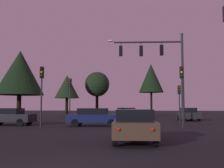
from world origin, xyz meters
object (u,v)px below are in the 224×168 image
object	(u,v)px
tree_right_cluster	(20,73)
car_parked_lot	(188,114)
traffic_light_corner_left	(179,96)
traffic_signal_mast_arm	(160,62)
car_crossing_left	(10,116)
tree_left_far	(67,87)
tree_behind_sign	(151,78)
car_far_lane	(125,113)
car_nearside_lane	(134,125)
traffic_light_corner_right	(70,91)
car_crossing_right	(94,117)
traffic_light_median	(42,85)
tree_center_horizon	(97,85)
traffic_light_far_side	(182,85)

from	to	relation	value
tree_right_cluster	car_parked_lot	bearing A→B (deg)	13.24
traffic_light_corner_left	traffic_signal_mast_arm	bearing A→B (deg)	-114.17
traffic_signal_mast_arm	traffic_light_corner_left	size ratio (longest dim) A/B	2.08
traffic_signal_mast_arm	car_parked_lot	world-z (taller)	traffic_signal_mast_arm
car_crossing_left	tree_left_far	distance (m)	24.01
tree_behind_sign	tree_left_far	size ratio (longest dim) A/B	1.21
tree_right_cluster	car_far_lane	bearing A→B (deg)	30.19
car_crossing_left	tree_right_cluster	bearing A→B (deg)	108.31
traffic_light_corner_left	car_nearside_lane	world-z (taller)	traffic_light_corner_left
traffic_signal_mast_arm	car_nearside_lane	bearing A→B (deg)	-100.32
traffic_light_corner_right	car_crossing_right	xyz separation A→B (m)	(3.28, -4.12, -2.41)
traffic_light_median	tree_left_far	size ratio (longest dim) A/B	0.66
tree_right_cluster	car_nearside_lane	bearing A→B (deg)	-50.09
car_crossing_left	tree_left_far	size ratio (longest dim) A/B	0.60
traffic_light_median	car_far_lane	bearing A→B (deg)	69.67
car_far_lane	tree_behind_sign	bearing A→B (deg)	69.46
tree_behind_sign	tree_right_cluster	xyz separation A→B (m)	(-15.09, -16.55, -0.96)
traffic_light_corner_right	car_crossing_left	world-z (taller)	traffic_light_corner_right
car_parked_lot	tree_center_horizon	xyz separation A→B (m)	(-11.89, 5.33, 4.06)
car_crossing_left	tree_center_horizon	size ratio (longest dim) A/B	0.65
traffic_signal_mast_arm	tree_left_far	world-z (taller)	traffic_signal_mast_arm
tree_behind_sign	tree_left_far	distance (m)	14.86
traffic_light_corner_left	tree_center_horizon	bearing A→B (deg)	135.59
traffic_signal_mast_arm	car_far_lane	distance (m)	13.36
traffic_light_far_side	car_crossing_left	distance (m)	15.05
car_nearside_lane	car_far_lane	size ratio (longest dim) A/B	0.98
car_parked_lot	car_crossing_left	bearing A→B (deg)	-149.30
traffic_light_corner_left	car_far_lane	world-z (taller)	traffic_light_corner_left
traffic_light_corner_left	tree_behind_sign	distance (m)	17.36
traffic_light_corner_left	tree_left_far	xyz separation A→B (m)	(-17.04, 18.13, 2.44)
car_far_lane	tree_right_cluster	size ratio (longest dim) A/B	0.57
tree_right_cluster	traffic_light_corner_right	bearing A→B (deg)	-14.85
traffic_light_median	car_far_lane	world-z (taller)	traffic_light_median
car_parked_lot	tree_behind_sign	xyz separation A→B (m)	(-3.91, 12.08, 5.59)
traffic_light_median	tree_behind_sign	distance (m)	26.79
traffic_light_far_side	car_nearside_lane	size ratio (longest dim) A/B	1.06
car_far_lane	tree_right_cluster	bearing A→B (deg)	-149.81
tree_right_cluster	traffic_light_median	bearing A→B (deg)	-55.36
traffic_signal_mast_arm	car_parked_lot	distance (m)	11.54
traffic_light_far_side	tree_center_horizon	bearing A→B (deg)	118.54
traffic_light_corner_left	car_far_lane	size ratio (longest dim) A/B	0.84
car_far_lane	car_parked_lot	world-z (taller)	same
traffic_light_corner_left	car_far_lane	bearing A→B (deg)	131.21
tree_left_far	tree_center_horizon	xyz separation A→B (m)	(6.77, -8.07, -0.31)
car_parked_lot	car_nearside_lane	bearing A→B (deg)	-105.95
car_crossing_left	car_nearside_lane	bearing A→B (deg)	-41.73
traffic_light_far_side	tree_behind_sign	distance (m)	24.44
car_crossing_left	car_crossing_right	xyz separation A→B (m)	(7.61, -0.08, 0.00)
traffic_signal_mast_arm	car_crossing_right	world-z (taller)	traffic_signal_mast_arm
traffic_light_corner_left	car_crossing_right	world-z (taller)	traffic_light_corner_left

